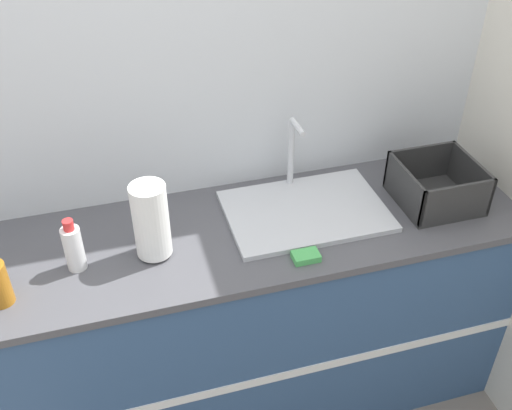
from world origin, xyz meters
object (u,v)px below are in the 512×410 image
at_px(paper_towel_roll, 151,221).
at_px(sink, 305,208).
at_px(bottle_white_spray, 73,247).
at_px(dish_rack, 436,188).

bearing_deg(paper_towel_roll, sink, 8.08).
bearing_deg(bottle_white_spray, sink, 5.32).
relative_size(sink, dish_rack, 2.03).
height_order(paper_towel_roll, bottle_white_spray, paper_towel_roll).
bearing_deg(dish_rack, sink, 172.19).
distance_m(sink, bottle_white_spray, 0.83).
xyz_separation_m(dish_rack, bottle_white_spray, (-1.31, -0.01, 0.02)).
bearing_deg(sink, bottle_white_spray, -174.68).
height_order(paper_towel_roll, dish_rack, paper_towel_roll).
xyz_separation_m(paper_towel_roll, dish_rack, (1.06, 0.01, -0.08)).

